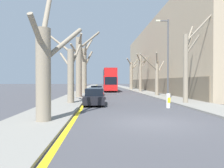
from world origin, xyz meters
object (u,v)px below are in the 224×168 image
street_tree_right_1 (156,76)px  parked_car_1 (96,93)px  street_tree_right_0 (187,63)px  street_tree_left_2 (79,65)px  parked_car_2 (96,91)px  traffic_bollard (168,101)px  double_decker_bus (109,79)px  parked_car_0 (94,97)px  lamp_post (167,56)px  street_tree_left_1 (70,73)px  street_tree_left_3 (84,68)px  street_tree_right_2 (141,71)px  street_tree_right_3 (131,75)px  street_tree_left_0 (45,66)px

street_tree_right_1 → parked_car_1: bearing=-158.5°
street_tree_right_0 → street_tree_right_1: 9.49m
street_tree_left_2 → parked_car_2: (2.08, 5.02, -3.44)m
parked_car_1 → traffic_bollard: parked_car_1 is taller
street_tree_right_1 → double_decker_bus: size_ratio=0.56×
street_tree_left_2 → parked_car_0: (2.08, -7.52, -3.43)m
parked_car_1 → lamp_post: size_ratio=0.46×
street_tree_left_1 → double_decker_bus: street_tree_left_1 is taller
street_tree_left_1 → parked_car_1: bearing=68.6°
street_tree_left_3 → double_decker_bus: street_tree_left_3 is taller
street_tree_left_1 → parked_car_1: (2.20, 5.60, -2.21)m
street_tree_right_2 → parked_car_2: (-8.46, -8.43, -3.34)m
street_tree_right_0 → street_tree_right_3: 31.68m
street_tree_left_2 → parked_car_0: bearing=-74.6°
street_tree_right_2 → lamp_post: size_ratio=0.85×
street_tree_right_0 → parked_car_2: street_tree_right_0 is taller
street_tree_right_0 → parked_car_0: street_tree_right_0 is taller
double_decker_bus → street_tree_left_0: bearing=-98.7°
street_tree_left_0 → street_tree_left_1: 8.24m
parked_car_1 → street_tree_left_0: bearing=-99.1°
street_tree_left_1 → street_tree_right_0: 10.65m
street_tree_right_1 → traffic_bollard: street_tree_right_1 is taller
street_tree_right_1 → parked_car_0: street_tree_right_1 is taller
street_tree_right_0 → lamp_post: (-0.81, 2.97, 1.05)m
street_tree_right_0 → street_tree_right_2: 20.73m
double_decker_bus → lamp_post: size_ratio=1.24×
street_tree_left_0 → street_tree_right_0: (10.61, 7.67, 0.90)m
street_tree_left_2 → street_tree_right_1: (10.39, 2.16, -1.29)m
street_tree_left_2 → street_tree_right_3: size_ratio=1.06×
double_decker_bus → parked_car_0: 23.47m
street_tree_right_3 → parked_car_0: (-8.38, -31.91, -3.07)m
street_tree_right_1 → traffic_bollard: 12.65m
street_tree_left_1 → parked_car_2: size_ratio=1.59×
street_tree_left_1 → street_tree_left_2: bearing=89.0°
street_tree_right_1 → street_tree_left_3: bearing=150.7°
street_tree_left_2 → traffic_bollard: bearing=-52.1°
street_tree_left_3 → street_tree_right_0: 18.47m
street_tree_left_1 → street_tree_left_3: bearing=89.3°
street_tree_left_3 → street_tree_right_2: (10.49, 5.49, -0.21)m
street_tree_right_2 → street_tree_right_1: bearing=-90.8°
street_tree_right_1 → street_tree_left_1: bearing=-139.8°
street_tree_left_0 → parked_car_2: size_ratio=1.68×
street_tree_left_2 → double_decker_bus: size_ratio=0.78×
street_tree_left_1 → street_tree_right_0: size_ratio=0.79×
street_tree_right_2 → lamp_post: 17.80m
parked_car_1 → double_decker_bus: bearing=81.6°
street_tree_left_1 → double_decker_bus: bearing=78.2°
street_tree_left_3 → parked_car_2: 5.03m
double_decker_bus → street_tree_right_3: bearing=55.7°
street_tree_left_1 → street_tree_left_3: street_tree_left_3 is taller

